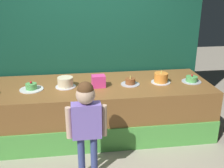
{
  "coord_description": "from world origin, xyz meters",
  "views": [
    {
      "loc": [
        -0.31,
        -3.12,
        2.13
      ],
      "look_at": [
        0.17,
        0.34,
        0.84
      ],
      "focal_mm": 43.59,
      "sensor_mm": 36.0,
      "label": 1
    }
  ],
  "objects_px": {
    "child_figure": "(86,118)",
    "cake_right": "(161,78)",
    "cake_far_left": "(31,87)",
    "cake_center": "(130,82)",
    "pink_box": "(99,81)",
    "cake_far_right": "(192,80)",
    "cake_left": "(65,82)"
  },
  "relations": [
    {
      "from": "child_figure",
      "to": "cake_right",
      "type": "height_order",
      "value": "child_figure"
    },
    {
      "from": "child_figure",
      "to": "cake_center",
      "type": "distance_m",
      "value": 1.17
    },
    {
      "from": "cake_far_left",
      "to": "cake_right",
      "type": "xyz_separation_m",
      "value": [
        1.85,
        0.04,
        0.03
      ]
    },
    {
      "from": "cake_far_right",
      "to": "child_figure",
      "type": "bearing_deg",
      "value": -149.79
    },
    {
      "from": "child_figure",
      "to": "cake_center",
      "type": "xyz_separation_m",
      "value": [
        0.68,
        0.95,
        0.04
      ]
    },
    {
      "from": "cake_left",
      "to": "cake_center",
      "type": "height_order",
      "value": "cake_center"
    },
    {
      "from": "cake_left",
      "to": "cake_right",
      "type": "relative_size",
      "value": 1.0
    },
    {
      "from": "cake_left",
      "to": "cake_far_right",
      "type": "distance_m",
      "value": 1.85
    },
    {
      "from": "cake_right",
      "to": "cake_center",
      "type": "bearing_deg",
      "value": -177.55
    },
    {
      "from": "cake_center",
      "to": "cake_far_right",
      "type": "distance_m",
      "value": 0.93
    },
    {
      "from": "pink_box",
      "to": "cake_far_right",
      "type": "bearing_deg",
      "value": 0.76
    },
    {
      "from": "pink_box",
      "to": "cake_far_left",
      "type": "distance_m",
      "value": 0.93
    },
    {
      "from": "cake_far_left",
      "to": "cake_left",
      "type": "height_order",
      "value": "cake_left"
    },
    {
      "from": "cake_far_left",
      "to": "cake_center",
      "type": "relative_size",
      "value": 1.19
    },
    {
      "from": "cake_right",
      "to": "child_figure",
      "type": "bearing_deg",
      "value": -139.73
    },
    {
      "from": "cake_right",
      "to": "cake_left",
      "type": "bearing_deg",
      "value": 179.69
    },
    {
      "from": "cake_far_left",
      "to": "cake_center",
      "type": "distance_m",
      "value": 1.39
    },
    {
      "from": "cake_far_left",
      "to": "cake_right",
      "type": "height_order",
      "value": "cake_right"
    },
    {
      "from": "cake_right",
      "to": "pink_box",
      "type": "bearing_deg",
      "value": -176.8
    },
    {
      "from": "child_figure",
      "to": "cake_far_left",
      "type": "relative_size",
      "value": 3.64
    },
    {
      "from": "cake_left",
      "to": "cake_far_right",
      "type": "relative_size",
      "value": 1.0
    },
    {
      "from": "pink_box",
      "to": "cake_far_right",
      "type": "xyz_separation_m",
      "value": [
        1.39,
        0.02,
        -0.05
      ]
    },
    {
      "from": "cake_left",
      "to": "cake_far_right",
      "type": "bearing_deg",
      "value": -1.27
    },
    {
      "from": "pink_box",
      "to": "cake_far_left",
      "type": "bearing_deg",
      "value": 179.05
    },
    {
      "from": "pink_box",
      "to": "cake_far_left",
      "type": "height_order",
      "value": "pink_box"
    },
    {
      "from": "child_figure",
      "to": "cake_far_left",
      "type": "distance_m",
      "value": 1.17
    },
    {
      "from": "cake_far_left",
      "to": "cake_left",
      "type": "relative_size",
      "value": 1.12
    },
    {
      "from": "cake_far_left",
      "to": "child_figure",
      "type": "bearing_deg",
      "value": -52.87
    },
    {
      "from": "child_figure",
      "to": "cake_right",
      "type": "distance_m",
      "value": 1.5
    },
    {
      "from": "cake_left",
      "to": "cake_right",
      "type": "height_order",
      "value": "cake_right"
    },
    {
      "from": "cake_far_left",
      "to": "cake_right",
      "type": "bearing_deg",
      "value": 1.12
    },
    {
      "from": "cake_right",
      "to": "cake_far_right",
      "type": "distance_m",
      "value": 0.47
    }
  ]
}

